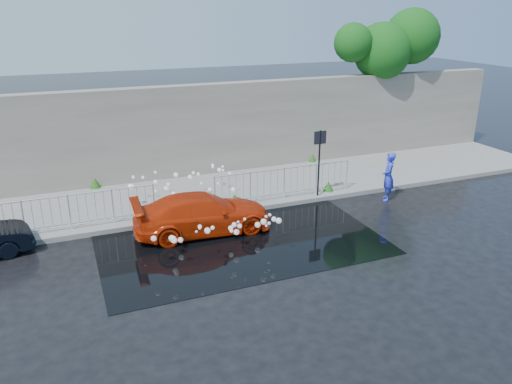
% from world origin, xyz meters
% --- Properties ---
extents(ground, '(90.00, 90.00, 0.00)m').
position_xyz_m(ground, '(0.00, 0.00, 0.00)').
color(ground, black).
rests_on(ground, ground).
extents(pavement, '(30.00, 4.00, 0.15)m').
position_xyz_m(pavement, '(0.00, 5.00, 0.07)').
color(pavement, slate).
rests_on(pavement, ground).
extents(curb, '(30.00, 0.25, 0.16)m').
position_xyz_m(curb, '(0.00, 3.00, 0.08)').
color(curb, slate).
rests_on(curb, ground).
extents(retaining_wall, '(30.00, 0.60, 3.50)m').
position_xyz_m(retaining_wall, '(0.00, 7.20, 1.90)').
color(retaining_wall, '#6D665C').
rests_on(retaining_wall, pavement).
extents(puddle, '(8.00, 5.00, 0.01)m').
position_xyz_m(puddle, '(0.50, 1.00, 0.01)').
color(puddle, black).
rests_on(puddle, ground).
extents(sign_post, '(0.45, 0.06, 2.50)m').
position_xyz_m(sign_post, '(4.20, 3.10, 1.72)').
color(sign_post, black).
rests_on(sign_post, ground).
extents(tree, '(5.04, 2.49, 6.42)m').
position_xyz_m(tree, '(9.94, 7.41, 4.86)').
color(tree, '#332114').
rests_on(tree, ground).
extents(railing_left, '(5.05, 0.05, 1.10)m').
position_xyz_m(railing_left, '(-4.00, 3.35, 0.74)').
color(railing_left, silver).
rests_on(railing_left, pavement).
extents(railing_right, '(5.05, 0.05, 1.10)m').
position_xyz_m(railing_right, '(3.00, 3.35, 0.74)').
color(railing_right, silver).
rests_on(railing_right, pavement).
extents(weeds, '(12.17, 3.93, 0.39)m').
position_xyz_m(weeds, '(-0.23, 4.51, 0.33)').
color(weeds, '#165015').
rests_on(weeds, pavement).
extents(water_spray, '(3.61, 5.64, 0.99)m').
position_xyz_m(water_spray, '(-0.32, 2.39, 0.73)').
color(water_spray, white).
rests_on(water_spray, ground).
extents(red_car, '(4.18, 1.85, 1.19)m').
position_xyz_m(red_car, '(-0.30, 2.00, 0.60)').
color(red_car, red).
rests_on(red_car, ground).
extents(person, '(0.69, 0.75, 1.72)m').
position_xyz_m(person, '(6.46, 2.18, 0.86)').
color(person, blue).
rests_on(person, ground).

